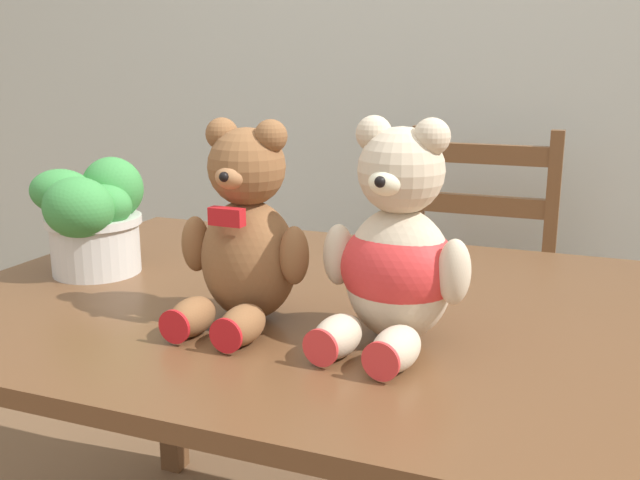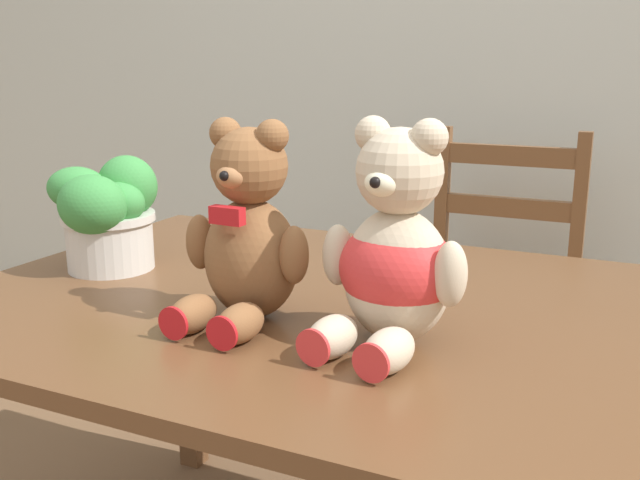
{
  "view_description": "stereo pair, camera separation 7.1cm",
  "coord_description": "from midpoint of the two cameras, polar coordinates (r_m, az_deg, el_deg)",
  "views": [
    {
      "loc": [
        0.4,
        -0.66,
        1.16
      ],
      "look_at": [
        -0.0,
        0.36,
        0.89
      ],
      "focal_mm": 40.0,
      "sensor_mm": 36.0,
      "label": 1
    },
    {
      "loc": [
        0.46,
        -0.63,
        1.16
      ],
      "look_at": [
        -0.0,
        0.36,
        0.89
      ],
      "focal_mm": 40.0,
      "sensor_mm": 36.0,
      "label": 2
    }
  ],
  "objects": [
    {
      "name": "teddy_bear_left",
      "position": [
        1.17,
        -7.75,
        0.25
      ],
      "size": [
        0.23,
        0.23,
        0.33
      ],
      "rotation": [
        0.0,
        0.0,
        3.1
      ],
      "color": "brown",
      "rests_on": "dining_table"
    },
    {
      "name": "potted_plant",
      "position": [
        1.52,
        -19.09,
        1.88
      ],
      "size": [
        0.22,
        0.21,
        0.23
      ],
      "color": "beige",
      "rests_on": "dining_table"
    },
    {
      "name": "teddy_bear_right",
      "position": [
        1.08,
        4.3,
        -1.22
      ],
      "size": [
        0.24,
        0.26,
        0.34
      ],
      "rotation": [
        0.0,
        0.0,
        2.99
      ],
      "color": "beige",
      "rests_on": "dining_table"
    },
    {
      "name": "dining_table",
      "position": [
        1.32,
        0.71,
        -8.54
      ],
      "size": [
        1.48,
        0.99,
        0.74
      ],
      "color": "brown",
      "rests_on": "ground_plane"
    },
    {
      "name": "wall_back",
      "position": [
        2.52,
        12.06,
        16.85
      ],
      "size": [
        8.0,
        0.04,
        2.6
      ],
      "primitive_type": "cube",
      "color": "silver",
      "rests_on": "ground_plane"
    },
    {
      "name": "wooden_chair_behind",
      "position": [
        2.22,
        11.03,
        -4.74
      ],
      "size": [
        0.46,
        0.45,
        0.97
      ],
      "rotation": [
        0.0,
        0.0,
        3.14
      ],
      "color": "brown",
      "rests_on": "ground_plane"
    }
  ]
}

